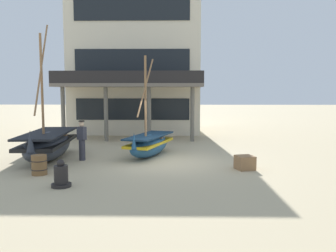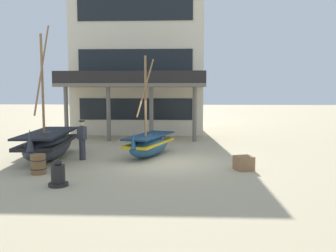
# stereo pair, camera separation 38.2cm
# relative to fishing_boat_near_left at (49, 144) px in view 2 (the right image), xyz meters

# --- Properties ---
(ground_plane) EXTENTS (120.00, 120.00, 0.00)m
(ground_plane) POSITION_rel_fishing_boat_near_left_xyz_m (5.12, -0.51, -0.66)
(ground_plane) COLOR tan
(fishing_boat_near_left) EXTENTS (1.92, 4.68, 5.73)m
(fishing_boat_near_left) POSITION_rel_fishing_boat_near_left_xyz_m (0.00, 0.00, 0.00)
(fishing_boat_near_left) COLOR #2D333D
(fishing_boat_near_left) RESTS_ON ground
(fishing_boat_centre_large) EXTENTS (2.14, 3.64, 4.42)m
(fishing_boat_centre_large) POSITION_rel_fishing_boat_near_left_xyz_m (4.27, 0.87, -0.11)
(fishing_boat_centre_large) COLOR #23517A
(fishing_boat_centre_large) RESTS_ON ground
(fisherman_by_hull) EXTENTS (0.42, 0.36, 1.68)m
(fisherman_by_hull) POSITION_rel_fishing_boat_near_left_xyz_m (1.50, -0.14, 0.18)
(fisherman_by_hull) COLOR #33333D
(fisherman_by_hull) RESTS_ON ground
(capstan_winch) EXTENTS (0.61, 0.61, 0.85)m
(capstan_winch) POSITION_rel_fishing_boat_near_left_xyz_m (1.94, -4.23, -0.33)
(capstan_winch) COLOR black
(capstan_winch) RESTS_ON ground
(wooden_barrel) EXTENTS (0.56, 0.56, 0.70)m
(wooden_barrel) POSITION_rel_fishing_boat_near_left_xyz_m (0.68, -2.73, -0.31)
(wooden_barrel) COLOR brown
(wooden_barrel) RESTS_ON ground
(cargo_crate) EXTENTS (0.77, 0.77, 0.52)m
(cargo_crate) POSITION_rel_fishing_boat_near_left_xyz_m (8.03, -1.75, -0.40)
(cargo_crate) COLOR olive
(cargo_crate) RESTS_ON ground
(harbor_building_main) EXTENTS (9.12, 8.82, 9.78)m
(harbor_building_main) POSITION_rel_fishing_boat_near_left_xyz_m (2.66, 10.85, 4.22)
(harbor_building_main) COLOR beige
(harbor_building_main) RESTS_ON ground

